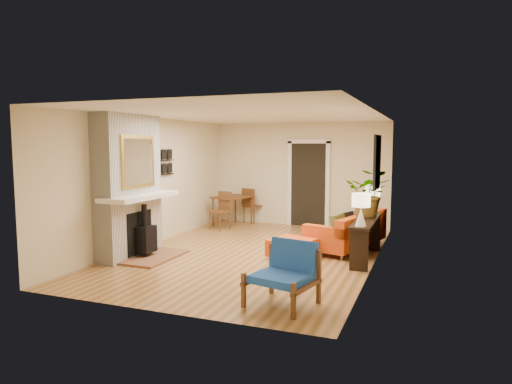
{
  "coord_description": "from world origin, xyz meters",
  "views": [
    {
      "loc": [
        3.12,
        -7.89,
        2.06
      ],
      "look_at": [
        0.0,
        0.2,
        1.15
      ],
      "focal_mm": 32.0,
      "sensor_mm": 36.0,
      "label": 1
    }
  ],
  "objects_px": {
    "lamp_near": "(361,206)",
    "lamp_far": "(372,196)",
    "houseplant": "(369,193)",
    "console_table": "(366,227)",
    "blue_chair": "(286,270)",
    "sofa": "(350,231)",
    "ottoman": "(292,247)",
    "dining_table": "(235,202)"
  },
  "relations": [
    {
      "from": "lamp_near",
      "to": "lamp_far",
      "type": "distance_m",
      "value": 1.5
    },
    {
      "from": "lamp_near",
      "to": "houseplant",
      "type": "xyz_separation_m",
      "value": [
        -0.01,
        1.02,
        0.1
      ]
    },
    {
      "from": "console_table",
      "to": "houseplant",
      "type": "relative_size",
      "value": 2.11
    },
    {
      "from": "blue_chair",
      "to": "lamp_far",
      "type": "distance_m",
      "value": 3.58
    },
    {
      "from": "console_table",
      "to": "houseplant",
      "type": "distance_m",
      "value": 0.65
    },
    {
      "from": "sofa",
      "to": "houseplant",
      "type": "relative_size",
      "value": 2.47
    },
    {
      "from": "lamp_far",
      "to": "ottoman",
      "type": "bearing_deg",
      "value": -135.49
    },
    {
      "from": "console_table",
      "to": "lamp_far",
      "type": "relative_size",
      "value": 3.43
    },
    {
      "from": "ottoman",
      "to": "blue_chair",
      "type": "relative_size",
      "value": 0.95
    },
    {
      "from": "blue_chair",
      "to": "dining_table",
      "type": "distance_m",
      "value": 5.74
    },
    {
      "from": "dining_table",
      "to": "houseplant",
      "type": "distance_m",
      "value": 4.1
    },
    {
      "from": "sofa",
      "to": "console_table",
      "type": "bearing_deg",
      "value": -60.87
    },
    {
      "from": "lamp_far",
      "to": "console_table",
      "type": "bearing_deg",
      "value": -90.0
    },
    {
      "from": "console_table",
      "to": "lamp_far",
      "type": "distance_m",
      "value": 0.9
    },
    {
      "from": "blue_chair",
      "to": "houseplant",
      "type": "relative_size",
      "value": 1.05
    },
    {
      "from": "ottoman",
      "to": "console_table",
      "type": "bearing_deg",
      "value": 20.28
    },
    {
      "from": "houseplant",
      "to": "ottoman",
      "type": "bearing_deg",
      "value": -148.83
    },
    {
      "from": "sofa",
      "to": "lamp_far",
      "type": "bearing_deg",
      "value": 5.93
    },
    {
      "from": "sofa",
      "to": "ottoman",
      "type": "bearing_deg",
      "value": -125.49
    },
    {
      "from": "sofa",
      "to": "lamp_far",
      "type": "height_order",
      "value": "lamp_far"
    },
    {
      "from": "lamp_near",
      "to": "lamp_far",
      "type": "relative_size",
      "value": 1.0
    },
    {
      "from": "houseplant",
      "to": "lamp_near",
      "type": "bearing_deg",
      "value": -89.44
    },
    {
      "from": "sofa",
      "to": "dining_table",
      "type": "relative_size",
      "value": 1.24
    },
    {
      "from": "lamp_far",
      "to": "blue_chair",
      "type": "bearing_deg",
      "value": -100.79
    },
    {
      "from": "sofa",
      "to": "ottoman",
      "type": "xyz_separation_m",
      "value": [
        -0.84,
        -1.18,
        -0.14
      ]
    },
    {
      "from": "blue_chair",
      "to": "console_table",
      "type": "height_order",
      "value": "blue_chair"
    },
    {
      "from": "console_table",
      "to": "lamp_near",
      "type": "distance_m",
      "value": 0.88
    },
    {
      "from": "lamp_near",
      "to": "console_table",
      "type": "bearing_deg",
      "value": 90.0
    },
    {
      "from": "dining_table",
      "to": "console_table",
      "type": "distance_m",
      "value": 4.22
    },
    {
      "from": "blue_chair",
      "to": "sofa",
      "type": "bearing_deg",
      "value": 85.68
    },
    {
      "from": "ottoman",
      "to": "dining_table",
      "type": "relative_size",
      "value": 0.5
    },
    {
      "from": "lamp_far",
      "to": "houseplant",
      "type": "distance_m",
      "value": 0.49
    },
    {
      "from": "ottoman",
      "to": "lamp_near",
      "type": "xyz_separation_m",
      "value": [
        1.24,
        -0.28,
        0.86
      ]
    },
    {
      "from": "dining_table",
      "to": "lamp_far",
      "type": "bearing_deg",
      "value": -22.61
    },
    {
      "from": "ottoman",
      "to": "blue_chair",
      "type": "bearing_deg",
      "value": -75.39
    },
    {
      "from": "ottoman",
      "to": "sofa",
      "type": "bearing_deg",
      "value": 54.51
    },
    {
      "from": "dining_table",
      "to": "lamp_far",
      "type": "xyz_separation_m",
      "value": [
        3.57,
        -1.49,
        0.46
      ]
    },
    {
      "from": "sofa",
      "to": "blue_chair",
      "type": "height_order",
      "value": "blue_chair"
    },
    {
      "from": "console_table",
      "to": "houseplant",
      "type": "xyz_separation_m",
      "value": [
        -0.01,
        0.29,
        0.59
      ]
    },
    {
      "from": "console_table",
      "to": "ottoman",
      "type": "bearing_deg",
      "value": -159.72
    },
    {
      "from": "sofa",
      "to": "lamp_far",
      "type": "distance_m",
      "value": 0.82
    },
    {
      "from": "ottoman",
      "to": "dining_table",
      "type": "bearing_deg",
      "value": 130.61
    }
  ]
}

